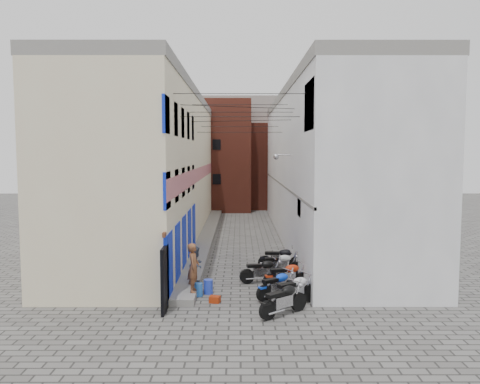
{
  "coord_description": "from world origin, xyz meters",
  "views": [
    {
      "loc": [
        -0.03,
        -15.68,
        5.3
      ],
      "look_at": [
        0.01,
        11.63,
        3.0
      ],
      "focal_mm": 35.0,
      "sensor_mm": 36.0,
      "label": 1
    }
  ],
  "objects_px": {
    "motorcycle_g": "(281,257)",
    "water_jug_far": "(208,287)",
    "motorcycle_e": "(263,269)",
    "person_b": "(196,265)",
    "person_a": "(193,268)",
    "red_crate": "(215,299)",
    "motorcycle_c": "(278,284)",
    "motorcycle_d": "(287,274)",
    "motorcycle_a": "(284,298)",
    "motorcycle_b": "(295,289)",
    "motorcycle_f": "(280,263)",
    "water_jug_near": "(198,290)"
  },
  "relations": [
    {
      "from": "motorcycle_f",
      "to": "red_crate",
      "type": "bearing_deg",
      "value": -37.8
    },
    {
      "from": "motorcycle_a",
      "to": "motorcycle_g",
      "type": "distance_m",
      "value": 5.88
    },
    {
      "from": "motorcycle_a",
      "to": "person_b",
      "type": "distance_m",
      "value": 4.32
    },
    {
      "from": "motorcycle_d",
      "to": "motorcycle_f",
      "type": "relative_size",
      "value": 1.03
    },
    {
      "from": "motorcycle_b",
      "to": "red_crate",
      "type": "bearing_deg",
      "value": -129.94
    },
    {
      "from": "motorcycle_b",
      "to": "person_a",
      "type": "bearing_deg",
      "value": -136.3
    },
    {
      "from": "motorcycle_a",
      "to": "motorcycle_c",
      "type": "xyz_separation_m",
      "value": [
        -0.05,
        1.81,
        -0.04
      ]
    },
    {
      "from": "motorcycle_d",
      "to": "motorcycle_a",
      "type": "bearing_deg",
      "value": -22.37
    },
    {
      "from": "motorcycle_e",
      "to": "motorcycle_g",
      "type": "relative_size",
      "value": 0.93
    },
    {
      "from": "motorcycle_d",
      "to": "motorcycle_b",
      "type": "bearing_deg",
      "value": -12.62
    },
    {
      "from": "motorcycle_f",
      "to": "person_a",
      "type": "distance_m",
      "value": 4.7
    },
    {
      "from": "motorcycle_d",
      "to": "water_jug_near",
      "type": "relative_size",
      "value": 4.03
    },
    {
      "from": "motorcycle_f",
      "to": "motorcycle_g",
      "type": "distance_m",
      "value": 0.89
    },
    {
      "from": "person_a",
      "to": "water_jug_far",
      "type": "bearing_deg",
      "value": -38.18
    },
    {
      "from": "motorcycle_b",
      "to": "motorcycle_f",
      "type": "distance_m",
      "value": 3.97
    },
    {
      "from": "person_a",
      "to": "person_b",
      "type": "xyz_separation_m",
      "value": [
        0.0,
        1.16,
        -0.18
      ]
    },
    {
      "from": "person_b",
      "to": "water_jug_near",
      "type": "distance_m",
      "value": 1.17
    },
    {
      "from": "motorcycle_d",
      "to": "water_jug_near",
      "type": "height_order",
      "value": "motorcycle_d"
    },
    {
      "from": "motorcycle_c",
      "to": "motorcycle_g",
      "type": "bearing_deg",
      "value": 137.87
    },
    {
      "from": "motorcycle_d",
      "to": "red_crate",
      "type": "distance_m",
      "value": 3.27
    },
    {
      "from": "motorcycle_c",
      "to": "motorcycle_g",
      "type": "distance_m",
      "value": 4.08
    },
    {
      "from": "water_jug_far",
      "to": "person_a",
      "type": "bearing_deg",
      "value": -131.57
    },
    {
      "from": "person_b",
      "to": "red_crate",
      "type": "xyz_separation_m",
      "value": [
        0.8,
        -1.66,
        -0.85
      ]
    },
    {
      "from": "motorcycle_d",
      "to": "water_jug_far",
      "type": "height_order",
      "value": "motorcycle_d"
    },
    {
      "from": "motorcycle_d",
      "to": "motorcycle_f",
      "type": "distance_m",
      "value": 1.93
    },
    {
      "from": "motorcycle_e",
      "to": "water_jug_far",
      "type": "distance_m",
      "value": 2.6
    },
    {
      "from": "motorcycle_d",
      "to": "water_jug_far",
      "type": "bearing_deg",
      "value": -91.97
    },
    {
      "from": "motorcycle_f",
      "to": "person_a",
      "type": "bearing_deg",
      "value": -49.41
    },
    {
      "from": "motorcycle_c",
      "to": "motorcycle_f",
      "type": "xyz_separation_m",
      "value": [
        0.37,
        3.17,
        0.01
      ]
    },
    {
      "from": "motorcycle_c",
      "to": "motorcycle_f",
      "type": "bearing_deg",
      "value": 137.82
    },
    {
      "from": "motorcycle_g",
      "to": "person_a",
      "type": "bearing_deg",
      "value": -34.76
    },
    {
      "from": "motorcycle_a",
      "to": "motorcycle_f",
      "type": "distance_m",
      "value": 4.99
    },
    {
      "from": "motorcycle_g",
      "to": "red_crate",
      "type": "bearing_deg",
      "value": -24.67
    },
    {
      "from": "motorcycle_b",
      "to": "person_a",
      "type": "height_order",
      "value": "person_a"
    },
    {
      "from": "person_a",
      "to": "water_jug_near",
      "type": "xyz_separation_m",
      "value": [
        0.15,
        0.25,
        -0.9
      ]
    },
    {
      "from": "motorcycle_b",
      "to": "person_a",
      "type": "distance_m",
      "value": 3.73
    },
    {
      "from": "motorcycle_c",
      "to": "red_crate",
      "type": "bearing_deg",
      "value": -113.39
    },
    {
      "from": "person_b",
      "to": "motorcycle_e",
      "type": "bearing_deg",
      "value": -48.45
    },
    {
      "from": "motorcycle_g",
      "to": "motorcycle_e",
      "type": "bearing_deg",
      "value": -18.01
    },
    {
      "from": "motorcycle_d",
      "to": "red_crate",
      "type": "height_order",
      "value": "motorcycle_d"
    },
    {
      "from": "motorcycle_b",
      "to": "person_b",
      "type": "relative_size",
      "value": 1.43
    },
    {
      "from": "water_jug_near",
      "to": "motorcycle_a",
      "type": "bearing_deg",
      "value": -34.94
    },
    {
      "from": "person_a",
      "to": "red_crate",
      "type": "height_order",
      "value": "person_a"
    },
    {
      "from": "motorcycle_a",
      "to": "motorcycle_b",
      "type": "distance_m",
      "value": 1.12
    },
    {
      "from": "motorcycle_e",
      "to": "person_b",
      "type": "distance_m",
      "value": 2.79
    },
    {
      "from": "water_jug_near",
      "to": "water_jug_far",
      "type": "relative_size",
      "value": 0.91
    },
    {
      "from": "person_a",
      "to": "red_crate",
      "type": "xyz_separation_m",
      "value": [
        0.8,
        -0.5,
        -1.03
      ]
    },
    {
      "from": "motorcycle_e",
      "to": "person_b",
      "type": "bearing_deg",
      "value": -83.8
    },
    {
      "from": "motorcycle_g",
      "to": "water_jug_far",
      "type": "distance_m",
      "value": 4.63
    },
    {
      "from": "water_jug_far",
      "to": "motorcycle_a",
      "type": "bearing_deg",
      "value": -42.23
    }
  ]
}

